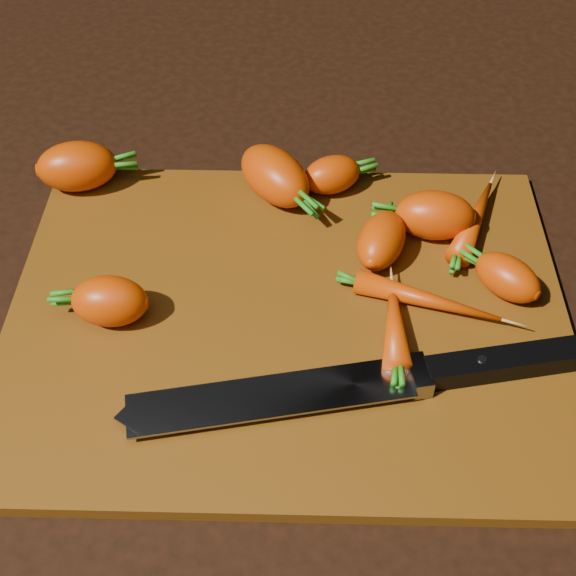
{
  "coord_description": "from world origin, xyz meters",
  "views": [
    {
      "loc": [
        0.01,
        -0.48,
        0.54
      ],
      "look_at": [
        0.0,
        0.01,
        0.03
      ],
      "focal_mm": 50.0,
      "sensor_mm": 36.0,
      "label": 1
    }
  ],
  "objects": [
    {
      "name": "carrot_5",
      "position": [
        0.04,
        0.17,
        0.03
      ],
      "size": [
        0.07,
        0.06,
        0.04
      ],
      "primitive_type": "ellipsoid",
      "rotation": [
        0.0,
        0.0,
        0.4
      ],
      "color": "#CD3B02",
      "rests_on": "cutting_board"
    },
    {
      "name": "carrot_0",
      "position": [
        -0.22,
        0.17,
        0.04
      ],
      "size": [
        0.09,
        0.07,
        0.05
      ],
      "primitive_type": "ellipsoid",
      "rotation": [
        0.0,
        0.0,
        0.18
      ],
      "color": "#CD3B02",
      "rests_on": "cutting_board"
    },
    {
      "name": "carrot_2",
      "position": [
        -0.02,
        0.16,
        0.04
      ],
      "size": [
        0.1,
        0.1,
        0.05
      ],
      "primitive_type": "ellipsoid",
      "rotation": [
        0.0,
        0.0,
        -0.9
      ],
      "color": "#CD3B02",
      "rests_on": "cutting_board"
    },
    {
      "name": "carrot_8",
      "position": [
        0.12,
        0.0,
        0.02
      ],
      "size": [
        0.13,
        0.07,
        0.02
      ],
      "primitive_type": "ellipsoid",
      "rotation": [
        0.0,
        0.0,
        -0.34
      ],
      "color": "#CD3B02",
      "rests_on": "cutting_board"
    },
    {
      "name": "carrot_3",
      "position": [
        0.09,
        0.07,
        0.03
      ],
      "size": [
        0.06,
        0.08,
        0.04
      ],
      "primitive_type": "ellipsoid",
      "rotation": [
        0.0,
        0.0,
        1.23
      ],
      "color": "#CD3B02",
      "rests_on": "cutting_board"
    },
    {
      "name": "ground",
      "position": [
        0.0,
        0.0,
        -0.01
      ],
      "size": [
        2.0,
        2.0,
        0.01
      ],
      "primitive_type": "cube",
      "color": "black"
    },
    {
      "name": "carrot_6",
      "position": [
        0.2,
        0.03,
        0.03
      ],
      "size": [
        0.07,
        0.07,
        0.04
      ],
      "primitive_type": "ellipsoid",
      "rotation": [
        0.0,
        0.0,
        2.37
      ],
      "color": "#CD3B02",
      "rests_on": "cutting_board"
    },
    {
      "name": "carrot_4",
      "position": [
        0.14,
        0.1,
        0.04
      ],
      "size": [
        0.08,
        0.05,
        0.05
      ],
      "primitive_type": "ellipsoid",
      "rotation": [
        0.0,
        0.0,
        3.06
      ],
      "color": "#CD3B02",
      "rests_on": "cutting_board"
    },
    {
      "name": "knife",
      "position": [
        0.01,
        -0.1,
        0.02
      ],
      "size": [
        0.38,
        0.11,
        0.02
      ],
      "rotation": [
        0.0,
        0.0,
        0.2
      ],
      "color": "gray",
      "rests_on": "cutting_board"
    },
    {
      "name": "carrot_9",
      "position": [
        0.09,
        -0.03,
        0.02
      ],
      "size": [
        0.03,
        0.1,
        0.03
      ],
      "primitive_type": "ellipsoid",
      "rotation": [
        0.0,
        0.0,
        1.55
      ],
      "color": "#CD3B02",
      "rests_on": "cutting_board"
    },
    {
      "name": "carrot_7",
      "position": [
        0.18,
        0.11,
        0.02
      ],
      "size": [
        0.07,
        0.12,
        0.03
      ],
      "primitive_type": "ellipsoid",
      "rotation": [
        0.0,
        0.0,
        1.17
      ],
      "color": "#CD3B02",
      "rests_on": "cutting_board"
    },
    {
      "name": "carrot_1",
      "position": [
        -0.15,
        -0.01,
        0.03
      ],
      "size": [
        0.07,
        0.05,
        0.05
      ],
      "primitive_type": "ellipsoid",
      "rotation": [
        0.0,
        0.0,
        3.11
      ],
      "color": "#CD3B02",
      "rests_on": "cutting_board"
    },
    {
      "name": "cutting_board",
      "position": [
        0.0,
        0.0,
        0.01
      ],
      "size": [
        0.5,
        0.4,
        0.01
      ],
      "primitive_type": "cube",
      "color": "#683708",
      "rests_on": "ground"
    }
  ]
}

